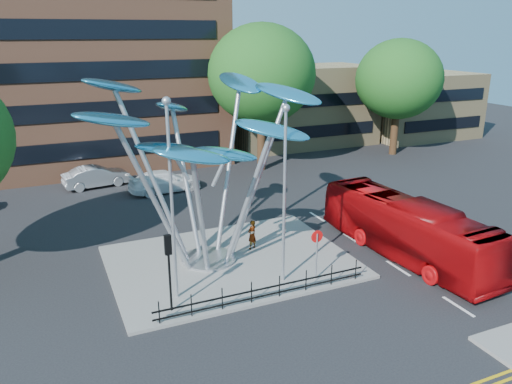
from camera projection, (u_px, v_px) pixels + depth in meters
name	position (u px, v px, depth m)	size (l,w,h in m)	color
ground	(304.00, 317.00, 20.84)	(120.00, 120.00, 0.00)	black
traffic_island	(230.00, 261.00, 25.65)	(12.00, 9.00, 0.15)	slate
low_building_near	(300.00, 105.00, 51.87)	(15.00, 8.00, 8.00)	tan
low_building_far	(418.00, 105.00, 55.66)	(12.00, 8.00, 7.00)	tan
tree_right	(262.00, 74.00, 40.59)	(8.80, 8.80, 12.11)	black
tree_far	(399.00, 79.00, 46.26)	(8.00, 8.00, 10.81)	black
leaf_sculpture	(202.00, 130.00, 23.75)	(12.72, 9.54, 9.51)	#9EA0A5
street_lamp_left	(171.00, 185.00, 20.51)	(0.36, 0.36, 8.80)	#9EA0A5
street_lamp_right	(285.00, 180.00, 22.07)	(0.36, 0.36, 8.30)	#9EA0A5
traffic_light_island	(169.00, 257.00, 20.29)	(0.28, 0.18, 3.42)	black
no_entry_sign_island	(317.00, 246.00, 23.24)	(0.60, 0.10, 2.45)	#9EA0A5
pedestrian_railing_front	(266.00, 291.00, 21.76)	(10.00, 0.06, 1.00)	black
red_bus	(407.00, 228.00, 26.02)	(2.61, 11.16, 3.11)	#910609
pedestrian	(252.00, 235.00, 26.76)	(0.59, 0.39, 1.62)	gray
parked_car_mid	(96.00, 176.00, 38.01)	(1.72, 4.92, 1.62)	#AFB2B7
parked_car_right	(165.00, 181.00, 36.93)	(2.18, 5.37, 1.56)	white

